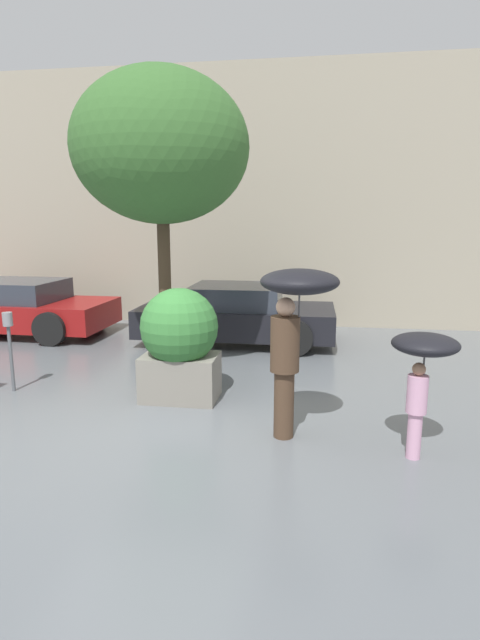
% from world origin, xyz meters
% --- Properties ---
extents(ground_plane, '(40.00, 40.00, 0.00)m').
position_xyz_m(ground_plane, '(0.00, 0.00, 0.00)').
color(ground_plane, slate).
extents(building_facade, '(18.00, 0.30, 6.00)m').
position_xyz_m(building_facade, '(0.00, 6.50, 3.00)').
color(building_facade, '#9E937F').
rests_on(building_facade, ground).
extents(planter_box, '(1.08, 1.08, 1.58)m').
position_xyz_m(planter_box, '(0.26, 1.02, 0.85)').
color(planter_box, gray).
rests_on(planter_box, ground).
extents(person_adult, '(0.87, 0.87, 1.97)m').
position_xyz_m(person_adult, '(1.87, -0.03, 1.49)').
color(person_adult, '#473323').
rests_on(person_adult, ground).
extents(person_child, '(0.69, 0.69, 1.34)m').
position_xyz_m(person_child, '(3.23, -0.29, 1.08)').
color(person_child, '#D199B7').
rests_on(person_child, ground).
extents(parked_car_near, '(3.99, 2.08, 1.19)m').
position_xyz_m(parked_car_near, '(0.50, 4.50, 0.57)').
color(parked_car_near, black).
rests_on(parked_car_near, ground).
extents(parked_car_far, '(4.07, 2.11, 1.19)m').
position_xyz_m(parked_car_far, '(-4.41, 4.56, 0.57)').
color(parked_car_far, maroon).
rests_on(parked_car_far, ground).
extents(street_tree, '(2.76, 2.76, 4.77)m').
position_xyz_m(street_tree, '(-0.34, 2.33, 3.59)').
color(street_tree, '#423323').
rests_on(street_tree, ground).
extents(parking_meter, '(0.14, 0.14, 1.19)m').
position_xyz_m(parking_meter, '(-2.29, 0.98, 0.86)').
color(parking_meter, '#595B60').
rests_on(parking_meter, ground).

